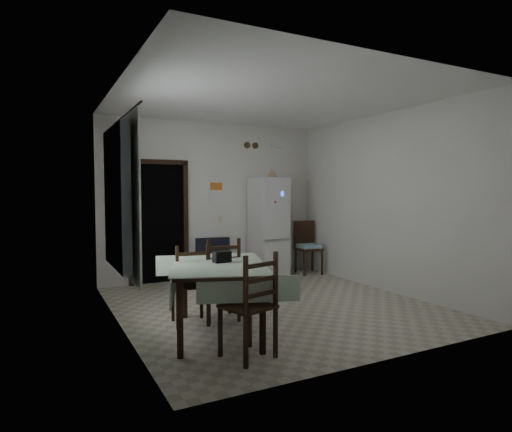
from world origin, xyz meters
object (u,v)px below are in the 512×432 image
at_px(dining_chair_far_left, 190,284).
at_px(dining_chair_far_right, 220,278).
at_px(dining_table, 219,299).
at_px(corner_chair, 309,247).
at_px(dining_chair_near_head, 248,305).
at_px(navy_seat, 217,260).
at_px(fridge, 269,227).

distance_m(dining_chair_far_left, dining_chair_far_right, 0.40).
bearing_deg(dining_chair_far_right, dining_table, 72.99).
height_order(corner_chair, dining_chair_near_head, dining_chair_near_head).
height_order(navy_seat, dining_chair_near_head, dining_chair_near_head).
relative_size(fridge, dining_chair_far_left, 1.90).
xyz_separation_m(fridge, dining_chair_far_left, (-2.34, -2.23, -0.45)).
bearing_deg(dining_chair_far_left, corner_chair, -139.78).
bearing_deg(dining_table, corner_chair, 60.28).
distance_m(dining_chair_far_left, dining_chair_near_head, 1.29).
height_order(fridge, corner_chair, fridge).
distance_m(fridge, dining_chair_far_left, 3.26).
height_order(navy_seat, corner_chair, corner_chair).
distance_m(dining_table, dining_chair_far_left, 0.54).
distance_m(navy_seat, dining_table, 2.94).
xyz_separation_m(fridge, navy_seat, (-1.07, 0.00, -0.56)).
height_order(corner_chair, dining_table, corner_chair).
relative_size(dining_table, dining_chair_near_head, 1.49).
distance_m(fridge, corner_chair, 0.91).
relative_size(fridge, navy_seat, 2.48).
xyz_separation_m(fridge, dining_table, (-2.16, -2.73, -0.54)).
xyz_separation_m(corner_chair, dining_chair_far_left, (-3.12, -2.01, -0.02)).
height_order(fridge, dining_chair_far_right, fridge).
bearing_deg(dining_chair_far_left, fridge, -128.94).
distance_m(dining_table, dining_chair_near_head, 0.79).
distance_m(fridge, dining_chair_near_head, 4.15).
bearing_deg(fridge, navy_seat, 174.89).
distance_m(navy_seat, dining_chair_far_left, 2.57).
distance_m(dining_table, dining_chair_far_right, 0.58).
bearing_deg(dining_table, navy_seat, 88.06).
bearing_deg(corner_chair, navy_seat, 179.49).
height_order(fridge, navy_seat, fridge).
xyz_separation_m(dining_chair_far_left, dining_chair_near_head, (0.16, -1.28, 0.03)).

